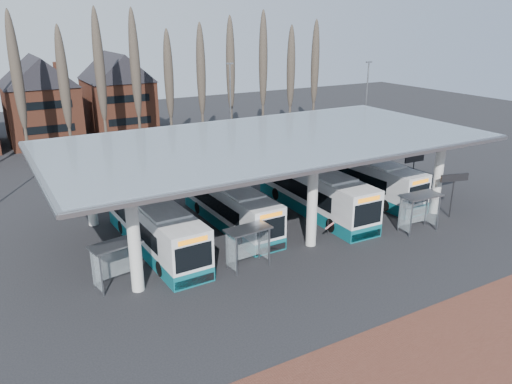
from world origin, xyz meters
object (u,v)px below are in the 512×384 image
bus_1 (230,206)px  shelter_0 (115,254)px  bus_0 (154,225)px  bus_3 (364,177)px  shelter_2 (418,204)px  bus_2 (314,191)px  shelter_1 (247,238)px

bus_1 → shelter_0: size_ratio=3.74×
bus_0 → bus_3: (19.27, 1.24, -0.03)m
shelter_0 → shelter_2: bearing=-18.6°
bus_3 → shelter_0: bearing=-169.7°
bus_2 → bus_3: bus_2 is taller
bus_2 → shelter_1: bearing=-146.9°
shelter_1 → bus_2: bearing=27.2°
shelter_1 → shelter_0: bearing=162.7°
shelter_0 → shelter_1: size_ratio=1.05×
bus_1 → shelter_0: bearing=-154.6°
bus_0 → bus_3: bus_0 is taller
bus_1 → shelter_2: (11.27, -7.70, 0.52)m
bus_1 → bus_3: (13.10, 0.15, 0.08)m
bus_1 → shelter_1: bus_1 is taller
bus_0 → shelter_0: (-3.53, -3.67, 0.32)m
bus_3 → shelter_0: bus_3 is taller
bus_2 → bus_3: bearing=10.6°
bus_1 → shelter_0: bus_1 is taller
bus_0 → bus_2: (13.22, 0.26, 0.08)m
shelter_0 → shelter_2: 21.18m
bus_2 → bus_1: bearing=174.7°
bus_3 → shelter_0: size_ratio=3.95×
shelter_0 → bus_2: bearing=2.6°
shelter_0 → bus_0: bearing=35.4°
bus_2 → bus_3: size_ratio=1.06×
shelter_0 → shelter_2: shelter_2 is taller
bus_3 → shelter_2: (-1.83, -7.86, 0.44)m
bus_2 → bus_3: 6.14m
bus_2 → shelter_0: bearing=-165.4°
bus_2 → shelter_0: bus_2 is taller
bus_3 → shelter_1: size_ratio=4.16×
shelter_0 → shelter_2: size_ratio=1.00×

